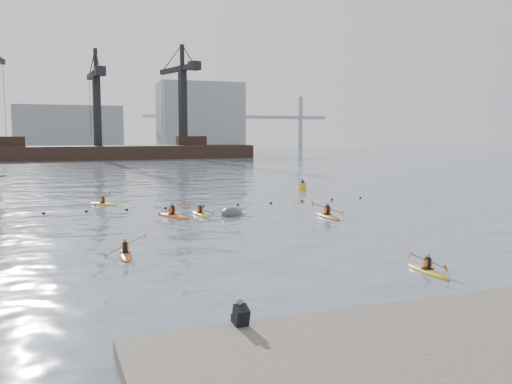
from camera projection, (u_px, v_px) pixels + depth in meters
ground at (319, 275)px, 22.70m from camera, size 400.00×400.00×0.00m
quay at (476, 358)px, 14.33m from camera, size 18.00×7.12×1.77m
float_line at (184, 207)px, 43.46m from camera, size 33.24×0.73×0.24m
barge_pier at (97, 151)px, 124.65m from camera, size 72.00×19.30×29.50m
skyline at (94, 122)px, 162.17m from camera, size 141.00×28.00×22.00m
kayaker_0 at (125, 254)px, 26.29m from camera, size 2.09×3.03×1.20m
kayaker_1 at (428, 270)px, 23.16m from camera, size 2.00×2.90×1.11m
kayaker_2 at (172, 215)px, 38.62m from camera, size 2.22×3.48×1.22m
kayaker_3 at (200, 214)px, 39.42m from camera, size 2.11×3.07×1.20m
kayaker_4 at (327, 216)px, 38.43m from camera, size 2.52×3.69×1.34m
kayaker_5 at (103, 204)px, 45.18m from camera, size 2.43×2.50×1.17m
mooring_buoy at (232, 215)px, 39.59m from camera, size 2.74×2.68×1.60m
nav_buoy at (302, 187)px, 56.17m from camera, size 0.77×0.77×1.41m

